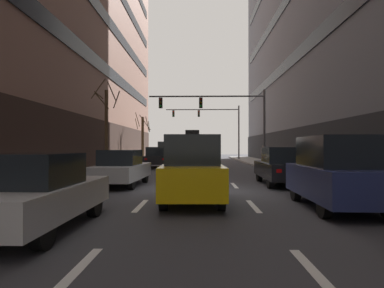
{
  "coord_description": "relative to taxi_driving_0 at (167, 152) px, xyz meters",
  "views": [
    {
      "loc": [
        0.05,
        -12.45,
        1.71
      ],
      "look_at": [
        -0.41,
        10.62,
        1.9
      ],
      "focal_mm": 30.58,
      "sensor_mm": 36.0,
      "label": 1
    }
  ],
  "objects": [
    {
      "name": "ground_plane",
      "position": [
        3.37,
        -22.4,
        -1.12
      ],
      "size": [
        120.0,
        120.0,
        0.0
      ],
      "primitive_type": "plane",
      "color": "#38383D"
    },
    {
      "name": "sidewalk_left",
      "position": [
        -3.11,
        -22.4,
        -1.05
      ],
      "size": [
        3.18,
        80.0,
        0.14
      ],
      "primitive_type": "cube",
      "color": "gray",
      "rests_on": "ground"
    },
    {
      "name": "sidewalk_right",
      "position": [
        9.85,
        -22.4,
        -1.05
      ],
      "size": [
        3.18,
        80.0,
        0.14
      ],
      "primitive_type": "cube",
      "color": "gray",
      "rests_on": "ground"
    },
    {
      "name": "lane_stripe_l1_s2",
      "position": [
        1.74,
        -30.4,
        -1.11
      ],
      "size": [
        0.16,
        2.0,
        0.01
      ],
      "primitive_type": "cube",
      "color": "silver",
      "rests_on": "ground"
    },
    {
      "name": "lane_stripe_l1_s3",
      "position": [
        1.74,
        -25.4,
        -1.11
      ],
      "size": [
        0.16,
        2.0,
        0.01
      ],
      "primitive_type": "cube",
      "color": "silver",
      "rests_on": "ground"
    },
    {
      "name": "lane_stripe_l1_s4",
      "position": [
        1.74,
        -20.4,
        -1.11
      ],
      "size": [
        0.16,
        2.0,
        0.01
      ],
      "primitive_type": "cube",
      "color": "silver",
      "rests_on": "ground"
    },
    {
      "name": "lane_stripe_l1_s5",
      "position": [
        1.74,
        -15.4,
        -1.11
      ],
      "size": [
        0.16,
        2.0,
        0.01
      ],
      "primitive_type": "cube",
      "color": "silver",
      "rests_on": "ground"
    },
    {
      "name": "lane_stripe_l1_s6",
      "position": [
        1.74,
        -10.4,
        -1.11
      ],
      "size": [
        0.16,
        2.0,
        0.01
      ],
      "primitive_type": "cube",
      "color": "silver",
      "rests_on": "ground"
    },
    {
      "name": "lane_stripe_l1_s7",
      "position": [
        1.74,
        -5.4,
        -1.11
      ],
      "size": [
        0.16,
        2.0,
        0.01
      ],
      "primitive_type": "cube",
      "color": "silver",
      "rests_on": "ground"
    },
    {
      "name": "lane_stripe_l1_s8",
      "position": [
        1.74,
        -0.4,
        -1.11
      ],
      "size": [
        0.16,
        2.0,
        0.01
      ],
      "primitive_type": "cube",
      "color": "silver",
      "rests_on": "ground"
    },
    {
      "name": "lane_stripe_l1_s9",
      "position": [
        1.74,
        4.6,
        -1.11
      ],
      "size": [
        0.16,
        2.0,
        0.01
      ],
      "primitive_type": "cube",
      "color": "silver",
      "rests_on": "ground"
    },
    {
      "name": "lane_stripe_l1_s10",
      "position": [
        1.74,
        9.6,
        -1.11
      ],
      "size": [
        0.16,
        2.0,
        0.01
      ],
      "primitive_type": "cube",
      "color": "silver",
      "rests_on": "ground"
    },
    {
      "name": "lane_stripe_l2_s2",
      "position": [
        5.0,
        -30.4,
        -1.11
      ],
      "size": [
        0.16,
        2.0,
        0.01
      ],
      "primitive_type": "cube",
      "color": "silver",
      "rests_on": "ground"
    },
    {
      "name": "lane_stripe_l2_s3",
      "position": [
        5.0,
        -25.4,
        -1.11
      ],
      "size": [
        0.16,
        2.0,
        0.01
      ],
      "primitive_type": "cube",
      "color": "silver",
      "rests_on": "ground"
    },
    {
      "name": "lane_stripe_l2_s4",
      "position": [
        5.0,
        -20.4,
        -1.11
      ],
      "size": [
        0.16,
        2.0,
        0.01
      ],
      "primitive_type": "cube",
      "color": "silver",
      "rests_on": "ground"
    },
    {
      "name": "lane_stripe_l2_s5",
      "position": [
        5.0,
        -15.4,
        -1.11
      ],
      "size": [
        0.16,
        2.0,
        0.01
      ],
      "primitive_type": "cube",
      "color": "silver",
      "rests_on": "ground"
    },
    {
      "name": "lane_stripe_l2_s6",
      "position": [
        5.0,
        -10.4,
        -1.11
      ],
      "size": [
        0.16,
        2.0,
        0.01
      ],
      "primitive_type": "cube",
      "color": "silver",
      "rests_on": "ground"
    },
    {
      "name": "lane_stripe_l2_s7",
      "position": [
        5.0,
        -5.4,
        -1.11
      ],
      "size": [
        0.16,
        2.0,
        0.01
      ],
      "primitive_type": "cube",
      "color": "silver",
      "rests_on": "ground"
    },
    {
      "name": "lane_stripe_l2_s8",
      "position": [
        5.0,
        -0.4,
        -1.11
      ],
      "size": [
        0.16,
        2.0,
        0.01
      ],
      "primitive_type": "cube",
      "color": "silver",
      "rests_on": "ground"
    },
    {
      "name": "lane_stripe_l2_s9",
      "position": [
        5.0,
        4.6,
        -1.11
      ],
      "size": [
        0.16,
        2.0,
        0.01
      ],
      "primitive_type": "cube",
      "color": "silver",
      "rests_on": "ground"
    },
    {
      "name": "lane_stripe_l2_s10",
      "position": [
        5.0,
        9.6,
        -1.11
      ],
      "size": [
        0.16,
        2.0,
        0.01
      ],
      "primitive_type": "cube",
      "color": "silver",
      "rests_on": "ground"
    },
    {
      "name": "taxi_driving_0",
      "position": [
        0.0,
        0.0,
        0.0
      ],
      "size": [
        2.14,
        4.71,
        2.43
      ],
      "color": "black",
      "rests_on": "ground"
    },
    {
      "name": "taxi_driving_1",
      "position": [
        3.37,
        -9.35,
        -0.26
      ],
      "size": [
        2.01,
        4.66,
        1.93
      ],
      "color": "black",
      "rests_on": "ground"
    },
    {
      "name": "car_driving_2",
      "position": [
        0.05,
        -20.67,
        -0.34
      ],
      "size": [
        1.95,
        4.27,
        1.57
      ],
      "color": "black",
      "rests_on": "ground"
    },
    {
      "name": "car_driving_3",
      "position": [
        0.04,
        -8.17,
        -0.29
      ],
      "size": [
        2.03,
        4.56,
        1.69
      ],
      "color": "black",
      "rests_on": "ground"
    },
    {
      "name": "taxi_driving_4",
      "position": [
        3.52,
        -3.54,
        -0.27
      ],
      "size": [
        2.1,
        4.63,
        1.89
      ],
      "color": "black",
      "rests_on": "ground"
    },
    {
      "name": "taxi_driving_5",
      "position": [
        3.23,
        -24.81,
        -0.09
      ],
      "size": [
        1.85,
        4.27,
        2.22
      ],
      "color": "black",
      "rests_on": "ground"
    },
    {
      "name": "car_driving_6",
      "position": [
        0.09,
        -28.23,
        -0.34
      ],
      "size": [
        1.81,
        4.23,
        1.58
      ],
      "color": "black",
      "rests_on": "ground"
    },
    {
      "name": "car_parked_1",
      "position": [
        7.2,
        -25.74,
        -0.12
      ],
      "size": [
        1.85,
        4.19,
        2.01
      ],
      "color": "black",
      "rests_on": "ground"
    },
    {
      "name": "car_parked_2",
      "position": [
        7.2,
        -20.11,
        -0.28
      ],
      "size": [
        1.98,
        4.55,
        1.69
      ],
      "color": "black",
      "rests_on": "ground"
    },
    {
      "name": "traffic_signal_0",
      "position": [
        5.37,
        -8.79,
        3.4
      ],
      "size": [
        9.28,
        0.35,
        6.13
      ],
      "color": "#4C4C51",
      "rests_on": "sidewalk_right"
    },
    {
      "name": "traffic_signal_1",
      "position": [
        5.43,
        7.66,
        3.97
      ],
      "size": [
        9.55,
        0.35,
        6.92
      ],
      "color": "#4C4C51",
      "rests_on": "sidewalk_right"
    },
    {
      "name": "street_tree_0",
      "position": [
        -2.79,
        1.3,
        1.63
      ],
      "size": [
        1.86,
        1.68,
        5.4
      ],
      "color": "#4C3823",
      "rests_on": "sidewalk_left"
    },
    {
      "name": "street_tree_1",
      "position": [
        -2.8,
        -12.99,
        2.02
      ],
      "size": [
        1.93,
        1.83,
        6.36
      ],
      "color": "#4C3823",
      "rests_on": "sidewalk_left"
    },
    {
      "name": "pedestrian_0",
      "position": [
        9.24,
        -14.12,
        -0.11
      ],
      "size": [
        0.51,
        0.28,
        1.52
      ],
      "color": "black",
      "rests_on": "sidewalk_right"
    },
    {
      "name": "pedestrian_1",
      "position": [
        9.28,
        -5.5,
        0.03
      ],
      "size": [
        0.53,
        0.23,
        1.73
      ],
      "color": "brown",
      "rests_on": "sidewalk_right"
    }
  ]
}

